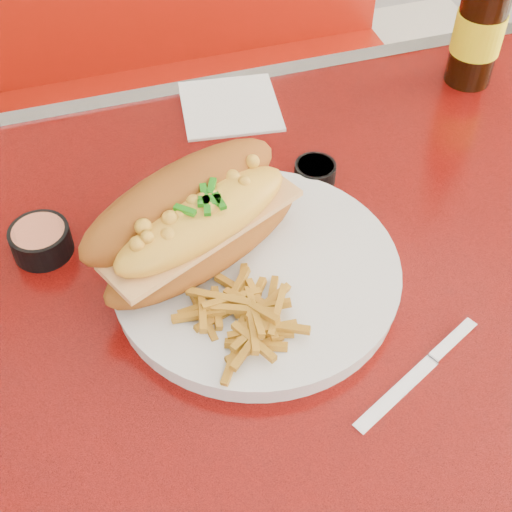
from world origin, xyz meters
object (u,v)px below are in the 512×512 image
object	(u,v)px
sauce_cup_left	(41,240)
knife	(428,364)
mac_hoagie	(195,220)
booth_bench_far	(150,167)
dinner_plate	(256,273)
diner_table	(254,381)
fork	(297,296)
beer_bottle	(483,15)
sauce_cup_right	(315,172)
gravy_ramekin	(223,190)

from	to	relation	value
sauce_cup_left	knife	bearing A→B (deg)	-37.94
mac_hoagie	sauce_cup_left	bearing A→B (deg)	131.71
booth_bench_far	mac_hoagie	size ratio (longest dim) A/B	4.28
mac_hoagie	sauce_cup_left	distance (m)	0.19
dinner_plate	knife	size ratio (longest dim) A/B	2.33
diner_table	mac_hoagie	bearing A→B (deg)	122.05
mac_hoagie	fork	size ratio (longest dim) A/B	1.69
sauce_cup_left	beer_bottle	xyz separation A→B (m)	(0.62, 0.16, 0.08)
booth_bench_far	fork	distance (m)	0.98
sauce_cup_right	knife	xyz separation A→B (m)	(0.01, -0.29, -0.01)
diner_table	mac_hoagie	size ratio (longest dim) A/B	4.39
fork	beer_bottle	distance (m)	0.50
dinner_plate	fork	distance (m)	0.06
gravy_ramekin	sauce_cup_left	bearing A→B (deg)	-177.73
dinner_plate	mac_hoagie	xyz separation A→B (m)	(-0.05, 0.04, 0.06)
booth_bench_far	beer_bottle	xyz separation A→B (m)	(0.42, -0.51, 0.58)
booth_bench_far	gravy_ramekin	distance (m)	0.84
fork	sauce_cup_left	xyz separation A→B (m)	(-0.25, 0.17, -0.00)
diner_table	sauce_cup_right	size ratio (longest dim) A/B	19.53
fork	gravy_ramekin	size ratio (longest dim) A/B	1.42
diner_table	fork	xyz separation A→B (m)	(0.04, -0.03, 0.18)
sauce_cup_left	gravy_ramekin	bearing A→B (deg)	2.27
gravy_ramekin	sauce_cup_left	size ratio (longest dim) A/B	1.40
mac_hoagie	beer_bottle	bearing A→B (deg)	1.75
sauce_cup_left	diner_table	bearing A→B (deg)	-34.01
sauce_cup_left	beer_bottle	distance (m)	0.65
fork	beer_bottle	size ratio (longest dim) A/B	0.61
fork	knife	world-z (taller)	fork
fork	sauce_cup_left	bearing A→B (deg)	44.07
fork	diner_table	bearing A→B (deg)	44.58
beer_bottle	knife	distance (m)	0.52
dinner_plate	mac_hoagie	size ratio (longest dim) A/B	1.38
fork	dinner_plate	bearing A→B (deg)	17.08
fork	booth_bench_far	bearing A→B (deg)	-9.33
booth_bench_far	sauce_cup_left	xyz separation A→B (m)	(-0.21, -0.67, 0.50)
diner_table	gravy_ramekin	bearing A→B (deg)	86.55
dinner_plate	beer_bottle	size ratio (longest dim) A/B	1.44
booth_bench_far	dinner_plate	size ratio (longest dim) A/B	3.09
sauce_cup_right	knife	bearing A→B (deg)	-87.76
diner_table	knife	world-z (taller)	knife
diner_table	gravy_ramekin	xyz separation A→B (m)	(0.01, 0.15, 0.19)
beer_bottle	sauce_cup_right	bearing A→B (deg)	-154.28
sauce_cup_right	booth_bench_far	bearing A→B (deg)	101.21
beer_bottle	dinner_plate	bearing A→B (deg)	-146.20
dinner_plate	fork	world-z (taller)	same
mac_hoagie	gravy_ramekin	size ratio (longest dim) A/B	2.39
beer_bottle	gravy_ramekin	bearing A→B (deg)	-159.86
beer_bottle	fork	bearing A→B (deg)	-139.46
fork	sauce_cup_right	world-z (taller)	sauce_cup_right
sauce_cup_left	fork	bearing A→B (deg)	-33.91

